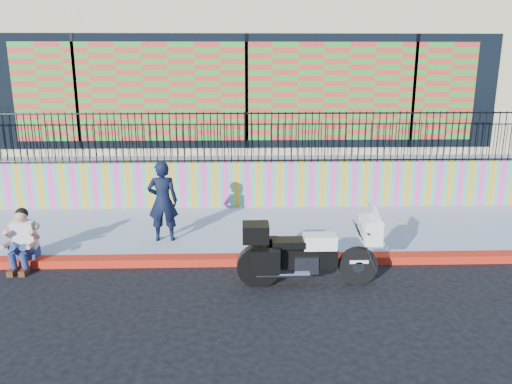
{
  "coord_description": "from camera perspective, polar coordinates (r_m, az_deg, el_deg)",
  "views": [
    {
      "loc": [
        -0.14,
        -8.5,
        3.57
      ],
      "look_at": [
        0.15,
        1.2,
        1.04
      ],
      "focal_mm": 35.0,
      "sensor_mm": 36.0,
      "label": 1
    }
  ],
  "objects": [
    {
      "name": "ground",
      "position": [
        9.22,
        -0.71,
        -8.18
      ],
      "size": [
        90.0,
        90.0,
        0.0
      ],
      "primitive_type": "plane",
      "color": "black",
      "rests_on": "ground"
    },
    {
      "name": "red_curb",
      "position": [
        9.19,
        -0.71,
        -7.75
      ],
      "size": [
        16.0,
        0.3,
        0.15
      ],
      "primitive_type": "cube",
      "color": "#B00C0F",
      "rests_on": "ground"
    },
    {
      "name": "sidewalk",
      "position": [
        10.73,
        -0.87,
        -4.39
      ],
      "size": [
        16.0,
        3.0,
        0.15
      ],
      "primitive_type": "cube",
      "color": "#99A1B8",
      "rests_on": "ground"
    },
    {
      "name": "mural_wall",
      "position": [
        12.09,
        -0.99,
        0.88
      ],
      "size": [
        16.0,
        0.2,
        1.1
      ],
      "primitive_type": "cube",
      "color": "#F841AB",
      "rests_on": "sidewalk"
    },
    {
      "name": "metal_fence",
      "position": [
        11.87,
        -1.01,
        6.28
      ],
      "size": [
        15.8,
        0.04,
        1.2
      ],
      "primitive_type": null,
      "color": "black",
      "rests_on": "mural_wall"
    },
    {
      "name": "elevated_platform",
      "position": [
        17.1,
        -1.2,
        4.7
      ],
      "size": [
        16.0,
        10.0,
        1.25
      ],
      "primitive_type": "cube",
      "color": "#99A1B8",
      "rests_on": "ground"
    },
    {
      "name": "storefront_building",
      "position": [
        16.63,
        -1.25,
        13.51
      ],
      "size": [
        14.0,
        8.06,
        4.0
      ],
      "color": "tan",
      "rests_on": "elevated_platform"
    },
    {
      "name": "police_motorcycle",
      "position": [
        8.22,
        5.75,
        -6.69
      ],
      "size": [
        2.28,
        0.75,
        1.42
      ],
      "color": "black",
      "rests_on": "ground"
    },
    {
      "name": "police_officer",
      "position": [
        9.88,
        -10.6,
        -1.04
      ],
      "size": [
        0.6,
        0.41,
        1.6
      ],
      "primitive_type": "imported",
      "rotation": [
        0.0,
        0.0,
        3.2
      ],
      "color": "black",
      "rests_on": "sidewalk"
    },
    {
      "name": "seated_man",
      "position": [
        9.76,
        -25.18,
        -5.49
      ],
      "size": [
        0.54,
        0.71,
        1.06
      ],
      "color": "navy",
      "rests_on": "ground"
    }
  ]
}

